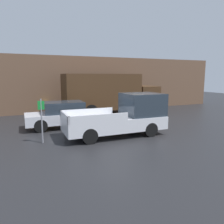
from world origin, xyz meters
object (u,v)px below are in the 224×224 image
(car, at_px, (62,114))
(parking_sign, at_px, (42,118))
(pickup_truck, at_px, (124,116))
(delivery_truck, at_px, (109,93))
(newspaper_box, at_px, (46,108))

(car, xyz_separation_m, parking_sign, (-1.46, -2.94, 0.38))
(pickup_truck, height_order, delivery_truck, delivery_truck)
(pickup_truck, relative_size, car, 1.25)
(delivery_truck, relative_size, parking_sign, 3.84)
(newspaper_box, bearing_deg, delivery_truck, -22.29)
(car, xyz_separation_m, newspaper_box, (-0.42, 5.43, -0.30))
(parking_sign, bearing_deg, car, 63.53)
(car, relative_size, delivery_truck, 0.53)
(delivery_truck, bearing_deg, pickup_truck, -104.43)
(pickup_truck, distance_m, parking_sign, 4.24)
(delivery_truck, xyz_separation_m, newspaper_box, (-4.85, 1.99, -1.28))
(pickup_truck, relative_size, delivery_truck, 0.66)
(parking_sign, bearing_deg, pickup_truck, -1.03)
(delivery_truck, distance_m, parking_sign, 8.70)
(pickup_truck, height_order, parking_sign, pickup_truck)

